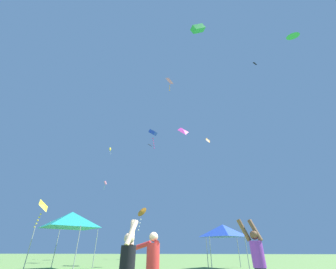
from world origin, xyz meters
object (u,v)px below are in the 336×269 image
canopy_tent_teal (71,220)px  kite_blue_box (153,133)px  canopy_tent_blue (223,231)px  kite_black_delta (150,145)px  person_watcher_purple (258,257)px  kite_pink_box (105,183)px  person_flyer_black (127,266)px  kite_orange_delta (142,212)px  person_companion_red (152,262)px  kite_yellow_box (110,149)px  kite_green_box (198,29)px  kite_pink_diamond (170,81)px  kite_green_delta (293,36)px  kite_orange_diamond (208,140)px  kite_yellow_diamond (43,207)px  kite_magenta_diamond (184,130)px  kite_black_diamond (255,63)px

canopy_tent_teal → kite_blue_box: 16.17m
canopy_tent_blue → kite_black_delta: (-8.31, 13.61, 14.29)m
person_watcher_purple → kite_pink_box: 31.13m
person_flyer_black → kite_orange_delta: bearing=100.2°
person_companion_red → kite_orange_delta: size_ratio=0.50×
person_watcher_purple → kite_black_delta: kite_black_delta is taller
person_companion_red → kite_yellow_box: size_ratio=1.22×
person_watcher_purple → kite_yellow_box: kite_yellow_box is taller
kite_green_box → kite_black_delta: bearing=108.9°
kite_pink_diamond → kite_black_delta: bearing=104.9°
kite_green_delta → kite_orange_diamond: kite_green_delta is taller
person_flyer_black → kite_black_delta: bearing=98.6°
person_flyer_black → canopy_tent_blue: 13.92m
kite_orange_delta → kite_orange_diamond: 16.88m
person_companion_red → kite_green_box: 17.73m
kite_green_delta → kite_green_box: 10.56m
person_watcher_purple → kite_orange_delta: bearing=107.6°
kite_yellow_box → kite_orange_delta: 12.66m
canopy_tent_teal → kite_pink_diamond: (7.64, -1.07, 12.46)m
person_flyer_black → kite_orange_diamond: 34.64m
person_flyer_black → kite_pink_diamond: bearing=88.1°
person_flyer_black → kite_blue_box: (-2.69, 20.64, 14.69)m
kite_pink_diamond → kite_yellow_diamond: bearing=146.6°
person_companion_red → kite_blue_box: size_ratio=0.58×
kite_yellow_box → canopy_tent_blue: bearing=-44.0°
kite_yellow_diamond → kite_yellow_box: size_ratio=2.39×
kite_green_box → kite_orange_diamond: bearing=81.8°
canopy_tent_teal → person_watcher_purple: bearing=-42.0°
kite_magenta_diamond → kite_orange_diamond: kite_orange_diamond is taller
kite_yellow_diamond → kite_orange_diamond: (22.66, 7.73, 12.70)m
person_watcher_purple → kite_green_box: size_ratio=1.54×
kite_black_diamond → kite_green_box: bearing=-131.5°
kite_pink_diamond → kite_blue_box: 10.73m
kite_pink_box → kite_orange_diamond: kite_orange_diamond is taller
kite_black_diamond → kite_green_box: (-9.05, -10.24, -6.39)m
kite_yellow_diamond → kite_orange_delta: kite_orange_delta is taller
kite_black_delta → kite_black_diamond: bearing=-32.3°
person_watcher_purple → kite_blue_box: kite_blue_box is taller
kite_black_delta → kite_orange_delta: 10.80m
person_companion_red → kite_yellow_box: bearing=113.6°
kite_green_delta → kite_blue_box: 19.66m
canopy_tent_teal → kite_orange_diamond: 27.11m
kite_orange_delta → kite_green_box: 25.92m
kite_magenta_diamond → kite_orange_diamond: bearing=69.4°
kite_orange_delta → kite_blue_box: size_ratio=1.15×
kite_yellow_box → kite_blue_box: 11.88m
kite_magenta_diamond → kite_green_box: (1.39, -10.35, 4.04)m
kite_orange_delta → kite_yellow_diamond: bearing=-149.5°
kite_blue_box → kite_black_delta: bearing=102.3°
kite_pink_diamond → kite_pink_box: bearing=123.7°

